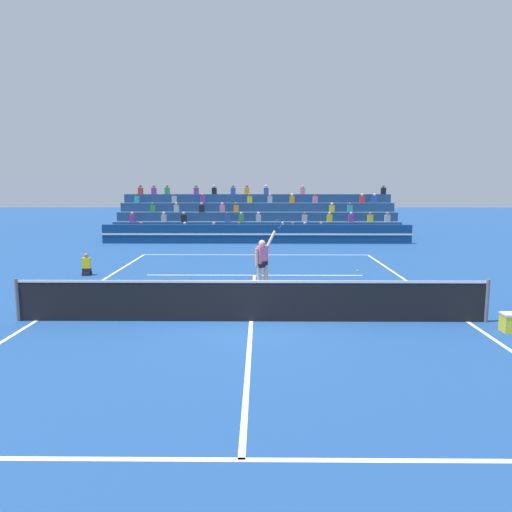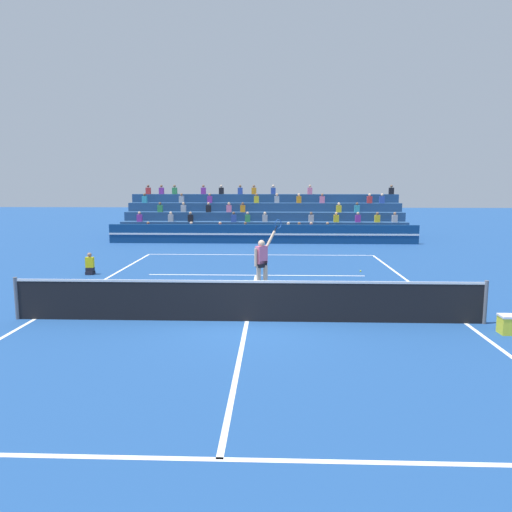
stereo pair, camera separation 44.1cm
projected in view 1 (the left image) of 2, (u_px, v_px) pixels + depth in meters
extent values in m
plane|color=navy|center=(251.00, 321.00, 12.69)|extent=(120.00, 120.00, 0.00)
cube|color=white|center=(256.00, 255.00, 24.47)|extent=(11.00, 0.10, 0.01)
cube|color=white|center=(36.00, 321.00, 12.75)|extent=(0.10, 23.80, 0.01)
cube|color=white|center=(468.00, 322.00, 12.64)|extent=(0.10, 23.80, 0.01)
cube|color=white|center=(241.00, 460.00, 6.34)|extent=(8.25, 0.10, 0.01)
cube|color=white|center=(254.00, 275.00, 19.05)|extent=(8.25, 0.10, 0.01)
cube|color=white|center=(251.00, 321.00, 12.69)|extent=(0.10, 12.85, 0.01)
cylinder|color=slate|center=(17.00, 300.00, 12.67)|extent=(0.10, 0.10, 1.10)
cylinder|color=slate|center=(487.00, 301.00, 12.56)|extent=(0.10, 0.10, 1.10)
cube|color=black|center=(251.00, 302.00, 12.62)|extent=(11.90, 0.02, 1.00)
cube|color=white|center=(251.00, 282.00, 12.54)|extent=(11.90, 0.04, 0.06)
cube|color=navy|center=(257.00, 234.00, 29.02)|extent=(18.00, 0.24, 1.10)
cube|color=white|center=(257.00, 234.00, 28.89)|extent=(18.00, 0.02, 0.10)
cube|color=navy|center=(257.00, 236.00, 30.32)|extent=(17.84, 0.95, 0.55)
cube|color=silver|center=(239.00, 229.00, 30.09)|extent=(0.32, 0.22, 0.44)
sphere|color=brown|center=(239.00, 223.00, 30.05)|extent=(0.18, 0.18, 0.18)
cube|color=purple|center=(305.00, 229.00, 30.05)|extent=(0.32, 0.22, 0.44)
sphere|color=tan|center=(305.00, 223.00, 30.01)|extent=(0.18, 0.18, 0.18)
cube|color=#2D4CA5|center=(185.00, 229.00, 30.12)|extent=(0.32, 0.22, 0.44)
sphere|color=beige|center=(185.00, 223.00, 30.08)|extent=(0.18, 0.18, 0.18)
cube|color=red|center=(214.00, 229.00, 30.11)|extent=(0.32, 0.22, 0.44)
sphere|color=tan|center=(214.00, 223.00, 30.06)|extent=(0.18, 0.18, 0.18)
cube|color=#2D4CA5|center=(321.00, 229.00, 30.05)|extent=(0.32, 0.22, 0.44)
sphere|color=#9E7051|center=(321.00, 223.00, 30.00)|extent=(0.18, 0.18, 0.18)
cube|color=silver|center=(282.00, 229.00, 30.07)|extent=(0.32, 0.22, 0.44)
sphere|color=beige|center=(282.00, 223.00, 30.02)|extent=(0.18, 0.18, 0.18)
cube|color=#B2B2B7|center=(293.00, 229.00, 30.06)|extent=(0.32, 0.22, 0.44)
sphere|color=brown|center=(293.00, 223.00, 30.02)|extent=(0.18, 0.18, 0.18)
cube|color=purple|center=(142.00, 228.00, 30.15)|extent=(0.32, 0.22, 0.44)
sphere|color=brown|center=(141.00, 223.00, 30.10)|extent=(0.18, 0.18, 0.18)
cube|color=navy|center=(257.00, 230.00, 31.22)|extent=(17.84, 0.95, 1.10)
cube|color=#B2B2B7|center=(387.00, 218.00, 30.87)|extent=(0.32, 0.22, 0.44)
sphere|color=#9E7051|center=(388.00, 213.00, 30.82)|extent=(0.18, 0.18, 0.18)
cube|color=yellow|center=(330.00, 218.00, 30.90)|extent=(0.32, 0.22, 0.44)
sphere|color=tan|center=(330.00, 213.00, 30.85)|extent=(0.18, 0.18, 0.18)
cube|color=#B2B2B7|center=(305.00, 218.00, 30.91)|extent=(0.32, 0.22, 0.44)
sphere|color=brown|center=(305.00, 213.00, 30.87)|extent=(0.18, 0.18, 0.18)
cube|color=#B2B2B7|center=(259.00, 218.00, 30.94)|extent=(0.32, 0.22, 0.44)
sphere|color=beige|center=(259.00, 213.00, 30.90)|extent=(0.18, 0.18, 0.18)
cube|color=purple|center=(132.00, 218.00, 31.02)|extent=(0.32, 0.22, 0.44)
sphere|color=tan|center=(132.00, 213.00, 30.97)|extent=(0.18, 0.18, 0.18)
cube|color=#2D4CA5|center=(227.00, 218.00, 30.96)|extent=(0.32, 0.22, 0.44)
sphere|color=brown|center=(227.00, 213.00, 30.91)|extent=(0.18, 0.18, 0.18)
cube|color=#338C4C|center=(241.00, 218.00, 30.95)|extent=(0.32, 0.22, 0.44)
sphere|color=tan|center=(241.00, 213.00, 30.91)|extent=(0.18, 0.18, 0.18)
cube|color=#B2B2B7|center=(164.00, 218.00, 31.00)|extent=(0.32, 0.22, 0.44)
sphere|color=beige|center=(164.00, 213.00, 30.95)|extent=(0.18, 0.18, 0.18)
cube|color=purple|center=(351.00, 218.00, 30.89)|extent=(0.32, 0.22, 0.44)
sphere|color=tan|center=(351.00, 213.00, 30.84)|extent=(0.18, 0.18, 0.18)
cube|color=black|center=(184.00, 218.00, 30.99)|extent=(0.32, 0.22, 0.44)
sphere|color=tan|center=(184.00, 213.00, 30.94)|extent=(0.18, 0.18, 0.18)
cube|color=yellow|center=(370.00, 218.00, 30.88)|extent=(0.32, 0.22, 0.44)
sphere|color=brown|center=(370.00, 213.00, 30.83)|extent=(0.18, 0.18, 0.18)
cube|color=navy|center=(257.00, 225.00, 32.12)|extent=(17.84, 0.95, 1.65)
cube|color=#B2B2B7|center=(177.00, 209.00, 31.85)|extent=(0.32, 0.22, 0.44)
sphere|color=tan|center=(176.00, 204.00, 31.81)|extent=(0.18, 0.18, 0.18)
cube|color=yellow|center=(332.00, 209.00, 31.76)|extent=(0.32, 0.22, 0.44)
sphere|color=beige|center=(332.00, 204.00, 31.71)|extent=(0.18, 0.18, 0.18)
cube|color=#338C4C|center=(153.00, 209.00, 31.87)|extent=(0.32, 0.22, 0.44)
sphere|color=brown|center=(153.00, 204.00, 31.82)|extent=(0.18, 0.18, 0.18)
cube|color=teal|center=(350.00, 209.00, 31.75)|extent=(0.32, 0.22, 0.44)
sphere|color=brown|center=(350.00, 204.00, 31.70)|extent=(0.18, 0.18, 0.18)
cube|color=black|center=(202.00, 209.00, 31.84)|extent=(0.32, 0.22, 0.44)
sphere|color=tan|center=(202.00, 204.00, 31.79)|extent=(0.18, 0.18, 0.18)
cube|color=pink|center=(222.00, 209.00, 31.82)|extent=(0.32, 0.22, 0.44)
sphere|color=tan|center=(222.00, 204.00, 31.78)|extent=(0.18, 0.18, 0.18)
cube|color=orange|center=(236.00, 209.00, 31.82)|extent=(0.32, 0.22, 0.44)
sphere|color=brown|center=(236.00, 204.00, 31.77)|extent=(0.18, 0.18, 0.18)
cube|color=navy|center=(257.00, 220.00, 33.02)|extent=(17.84, 0.95, 2.20)
cube|color=#B2B2B7|center=(174.00, 200.00, 32.72)|extent=(0.32, 0.22, 0.44)
sphere|color=brown|center=(174.00, 195.00, 32.67)|extent=(0.18, 0.18, 0.18)
cube|color=red|center=(362.00, 200.00, 32.60)|extent=(0.32, 0.22, 0.44)
sphere|color=beige|center=(362.00, 195.00, 32.55)|extent=(0.18, 0.18, 0.18)
cube|color=pink|center=(315.00, 200.00, 32.63)|extent=(0.32, 0.22, 0.44)
sphere|color=brown|center=(315.00, 195.00, 32.58)|extent=(0.18, 0.18, 0.18)
cube|color=#2D4CA5|center=(374.00, 200.00, 32.59)|extent=(0.32, 0.22, 0.44)
sphere|color=beige|center=(374.00, 195.00, 32.54)|extent=(0.18, 0.18, 0.18)
cube|color=orange|center=(292.00, 200.00, 32.64)|extent=(0.32, 0.22, 0.44)
sphere|color=beige|center=(292.00, 195.00, 32.60)|extent=(0.18, 0.18, 0.18)
cube|color=purple|center=(203.00, 200.00, 32.70)|extent=(0.32, 0.22, 0.44)
sphere|color=#9E7051|center=(203.00, 195.00, 32.65)|extent=(0.18, 0.18, 0.18)
cube|color=yellow|center=(250.00, 200.00, 32.67)|extent=(0.32, 0.22, 0.44)
sphere|color=brown|center=(250.00, 195.00, 32.62)|extent=(0.18, 0.18, 0.18)
cube|color=teal|center=(137.00, 200.00, 32.74)|extent=(0.32, 0.22, 0.44)
sphere|color=brown|center=(137.00, 195.00, 32.69)|extent=(0.18, 0.18, 0.18)
cube|color=#B2B2B7|center=(270.00, 200.00, 32.66)|extent=(0.32, 0.22, 0.44)
sphere|color=tan|center=(270.00, 195.00, 32.61)|extent=(0.18, 0.18, 0.18)
cube|color=navy|center=(257.00, 214.00, 33.92)|extent=(17.84, 0.95, 2.75)
cube|color=black|center=(214.00, 191.00, 33.55)|extent=(0.32, 0.22, 0.44)
sphere|color=beige|center=(214.00, 186.00, 33.51)|extent=(0.18, 0.18, 0.18)
cube|color=black|center=(383.00, 191.00, 33.44)|extent=(0.32, 0.22, 0.44)
sphere|color=brown|center=(384.00, 186.00, 33.40)|extent=(0.18, 0.18, 0.18)
cube|color=orange|center=(247.00, 191.00, 33.53)|extent=(0.32, 0.22, 0.44)
sphere|color=brown|center=(247.00, 186.00, 33.48)|extent=(0.18, 0.18, 0.18)
cube|color=red|center=(141.00, 191.00, 33.60)|extent=(0.32, 0.22, 0.44)
sphere|color=brown|center=(140.00, 186.00, 33.55)|extent=(0.18, 0.18, 0.18)
cube|color=#338C4C|center=(167.00, 191.00, 33.58)|extent=(0.32, 0.22, 0.44)
sphere|color=brown|center=(167.00, 186.00, 33.54)|extent=(0.18, 0.18, 0.18)
cube|color=#2D4CA5|center=(233.00, 191.00, 33.54)|extent=(0.32, 0.22, 0.44)
sphere|color=brown|center=(233.00, 186.00, 33.49)|extent=(0.18, 0.18, 0.18)
cube|color=purple|center=(196.00, 191.00, 33.56)|extent=(0.32, 0.22, 0.44)
sphere|color=brown|center=(196.00, 186.00, 33.52)|extent=(0.18, 0.18, 0.18)
cube|color=pink|center=(303.00, 191.00, 33.49)|extent=(0.32, 0.22, 0.44)
sphere|color=tan|center=(303.00, 186.00, 33.45)|extent=(0.18, 0.18, 0.18)
cube|color=purple|center=(154.00, 191.00, 33.59)|extent=(0.32, 0.22, 0.44)
sphere|color=brown|center=(154.00, 186.00, 33.54)|extent=(0.18, 0.18, 0.18)
cube|color=#2D4CA5|center=(266.00, 191.00, 33.52)|extent=(0.32, 0.22, 0.44)
sphere|color=beige|center=(266.00, 186.00, 33.47)|extent=(0.18, 0.18, 0.18)
cube|color=black|center=(87.00, 274.00, 19.06)|extent=(0.28, 0.36, 0.12)
cube|color=black|center=(87.00, 270.00, 19.05)|extent=(0.28, 0.24, 0.18)
cube|color=yellow|center=(86.00, 263.00, 19.00)|extent=(0.30, 0.18, 0.40)
sphere|color=#9E7051|center=(86.00, 255.00, 18.96)|extent=(0.17, 0.17, 0.17)
cylinder|color=beige|center=(259.00, 280.00, 15.86)|extent=(0.14, 0.14, 0.90)
cylinder|color=beige|center=(266.00, 279.00, 15.95)|extent=(0.14, 0.14, 0.90)
cube|color=black|center=(262.00, 264.00, 15.84)|extent=(0.37, 0.37, 0.20)
cube|color=pink|center=(262.00, 255.00, 15.79)|extent=(0.40, 0.39, 0.56)
sphere|color=beige|center=(262.00, 243.00, 15.74)|extent=(0.22, 0.22, 0.22)
cube|color=white|center=(258.00, 292.00, 15.94)|extent=(0.27, 0.27, 0.09)
cube|color=white|center=(265.00, 291.00, 16.03)|extent=(0.27, 0.27, 0.09)
cylinder|color=beige|center=(257.00, 257.00, 15.64)|extent=(0.09, 0.09, 0.56)
cylinder|color=beige|center=(271.00, 239.00, 15.99)|extent=(0.37, 0.36, 0.54)
cylinder|color=black|center=(276.00, 229.00, 16.11)|extent=(0.13, 0.13, 0.20)
torus|color=#1E4C99|center=(278.00, 224.00, 16.16)|extent=(0.33, 0.32, 0.43)
sphere|color=#C6DB33|center=(358.00, 271.00, 19.86)|extent=(0.07, 0.07, 0.07)
cube|color=yellow|center=(512.00, 324.00, 11.78)|extent=(0.48, 0.36, 0.40)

